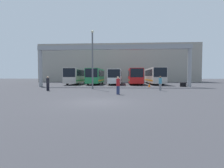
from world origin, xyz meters
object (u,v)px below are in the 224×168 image
(bus_slot_1, at_px, (96,76))
(pedestrian_near_center, at_px, (160,83))
(pedestrian_mid_right, at_px, (118,85))
(bus_slot_3, at_px, (135,76))
(pedestrian_near_right, at_px, (48,83))
(bus_slot_4, at_px, (154,75))
(lamp_post, at_px, (92,57))
(traffic_cone, at_px, (149,85))
(bus_slot_2, at_px, (115,76))
(tire_stack, at_px, (183,84))
(bus_slot_0, at_px, (77,75))

(bus_slot_1, bearing_deg, pedestrian_near_center, -56.32)
(bus_slot_1, distance_m, pedestrian_mid_right, 20.60)
(bus_slot_3, distance_m, pedestrian_mid_right, 20.42)
(bus_slot_1, xyz_separation_m, pedestrian_near_right, (-3.13, -16.22, -0.94))
(pedestrian_near_right, bearing_deg, bus_slot_1, -140.73)
(bus_slot_4, height_order, pedestrian_near_center, bus_slot_4)
(pedestrian_near_center, bearing_deg, lamp_post, -125.75)
(bus_slot_3, xyz_separation_m, traffic_cone, (1.70, -8.84, -1.55))
(bus_slot_2, xyz_separation_m, tire_stack, (11.46, -8.44, -1.41))
(lamp_post, bearing_deg, pedestrian_near_right, -149.32)
(pedestrian_near_center, bearing_deg, bus_slot_0, -159.77)
(bus_slot_0, bearing_deg, bus_slot_1, -2.40)
(bus_slot_3, height_order, pedestrian_near_center, bus_slot_3)
(pedestrian_near_center, bearing_deg, pedestrian_near_right, -108.71)
(bus_slot_1, xyz_separation_m, bus_slot_2, (4.12, 1.21, -0.08))
(pedestrian_near_right, bearing_deg, lamp_post, 170.85)
(tire_stack, bearing_deg, bus_slot_1, 155.11)
(pedestrian_mid_right, distance_m, lamp_post, 8.18)
(pedestrian_near_center, bearing_deg, bus_slot_3, 164.72)
(tire_stack, distance_m, lamp_post, 15.62)
(bus_slot_4, distance_m, lamp_post, 18.06)
(bus_slot_0, height_order, bus_slot_4, bus_slot_4)
(bus_slot_2, relative_size, bus_slot_3, 1.17)
(pedestrian_near_right, xyz_separation_m, traffic_cone, (13.06, 7.70, -0.61))
(bus_slot_1, distance_m, bus_slot_4, 12.40)
(traffic_cone, distance_m, lamp_post, 10.30)
(bus_slot_3, height_order, bus_slot_4, bus_slot_4)
(bus_slot_3, distance_m, pedestrian_near_right, 20.09)
(pedestrian_near_right, height_order, tire_stack, pedestrian_near_right)
(bus_slot_0, height_order, pedestrian_near_center, bus_slot_0)
(bus_slot_1, xyz_separation_m, pedestrian_mid_right, (5.34, -19.88, -0.95))
(pedestrian_near_center, xyz_separation_m, traffic_cone, (-0.29, 6.81, -0.63))
(bus_slot_4, relative_size, traffic_cone, 20.66)
(pedestrian_mid_right, bearing_deg, lamp_post, -21.27)
(bus_slot_4, xyz_separation_m, pedestrian_near_center, (-2.13, -16.42, -1.00))
(pedestrian_near_center, relative_size, lamp_post, 0.22)
(bus_slot_2, bearing_deg, traffic_cone, -59.14)
(pedestrian_near_center, height_order, pedestrian_near_right, pedestrian_near_center)
(bus_slot_2, bearing_deg, pedestrian_near_right, -112.55)
(pedestrian_near_center, distance_m, lamp_post, 9.33)
(pedestrian_near_center, relative_size, pedestrian_near_right, 1.02)
(bus_slot_1, relative_size, bus_slot_2, 0.81)
(bus_slot_4, bearing_deg, bus_slot_2, 179.12)
(bus_slot_1, bearing_deg, bus_slot_0, 177.60)
(bus_slot_1, distance_m, bus_slot_3, 8.24)
(bus_slot_1, bearing_deg, lamp_post, -82.60)
(pedestrian_near_right, bearing_deg, tire_stack, 165.87)
(bus_slot_4, distance_m, tire_stack, 9.05)
(bus_slot_4, bearing_deg, lamp_post, -126.34)
(bus_slot_0, xyz_separation_m, traffic_cone, (14.05, -8.69, -1.60))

